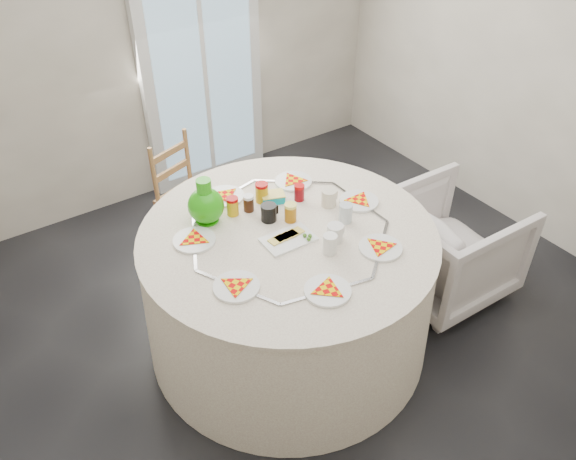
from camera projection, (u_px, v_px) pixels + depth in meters
floor at (307, 333)px, 3.41m from camera, size 4.00×4.00×0.00m
wall_back at (143, 30)px, 3.94m from camera, size 4.00×0.02×2.60m
wall_right at (568, 56)px, 3.53m from camera, size 0.02×4.00×2.60m
glass_door at (201, 55)px, 4.23m from camera, size 1.00×0.08×2.10m
table at (288, 290)px, 3.17m from camera, size 1.62×1.62×0.82m
wooden_chair at (190, 190)px, 3.81m from camera, size 0.47×0.46×0.83m
armchair at (450, 239)px, 3.51m from camera, size 0.71×0.75×0.75m
place_settings at (288, 235)px, 2.93m from camera, size 1.54×1.54×0.02m
jar_cluster at (265, 202)px, 3.08m from camera, size 0.43×0.22×0.13m
butter_tub at (273, 201)px, 3.15m from camera, size 0.15×0.13×0.05m
green_pitcher at (206, 207)px, 2.95m from camera, size 0.22×0.22×0.25m
cheese_platter at (288, 242)px, 2.88m from camera, size 0.27×0.18×0.03m
mugs_glasses at (309, 216)px, 3.00m from camera, size 0.66×0.66×0.12m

